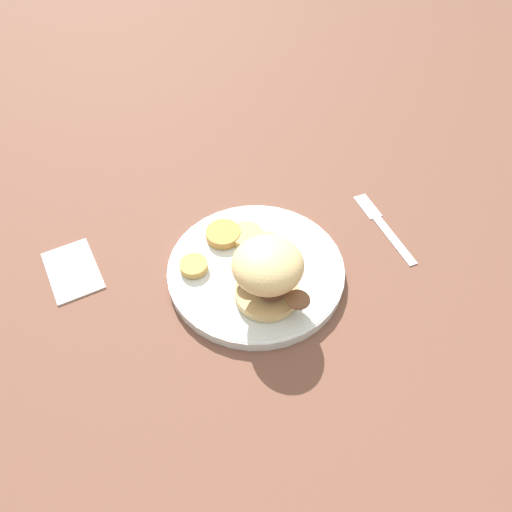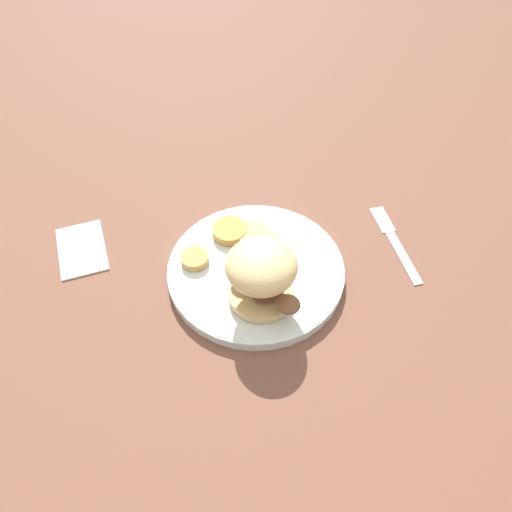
# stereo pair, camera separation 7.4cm
# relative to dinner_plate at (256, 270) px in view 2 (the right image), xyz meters

# --- Properties ---
(ground_plane) EXTENTS (4.00, 4.00, 0.00)m
(ground_plane) POSITION_rel_dinner_plate_xyz_m (0.00, 0.00, -0.01)
(ground_plane) COLOR brown
(dinner_plate) EXTENTS (0.27, 0.27, 0.02)m
(dinner_plate) POSITION_rel_dinner_plate_xyz_m (0.00, 0.00, 0.00)
(dinner_plate) COLOR silver
(dinner_plate) RESTS_ON ground_plane
(sandwich) EXTENTS (0.13, 0.10, 0.10)m
(sandwich) POSITION_rel_dinner_plate_xyz_m (0.05, -0.01, 0.06)
(sandwich) COLOR tan
(sandwich) RESTS_ON dinner_plate
(potato_round_0) EXTENTS (0.06, 0.06, 0.01)m
(potato_round_0) POSITION_rel_dinner_plate_xyz_m (-0.08, -0.02, 0.02)
(potato_round_0) COLOR #BC8942
(potato_round_0) RESTS_ON dinner_plate
(potato_round_1) EXTENTS (0.05, 0.05, 0.01)m
(potato_round_1) POSITION_rel_dinner_plate_xyz_m (-0.06, 0.02, 0.01)
(potato_round_1) COLOR #DBB766
(potato_round_1) RESTS_ON dinner_plate
(potato_round_2) EXTENTS (0.04, 0.04, 0.01)m
(potato_round_2) POSITION_rel_dinner_plate_xyz_m (-0.04, -0.08, 0.01)
(potato_round_2) COLOR tan
(potato_round_2) RESTS_ON dinner_plate
(potato_round_3) EXTENTS (0.05, 0.05, 0.01)m
(potato_round_3) POSITION_rel_dinner_plate_xyz_m (-0.02, 0.03, 0.02)
(potato_round_3) COLOR #DBB766
(potato_round_3) RESTS_ON dinner_plate
(fork) EXTENTS (0.17, 0.04, 0.00)m
(fork) POSITION_rel_dinner_plate_xyz_m (0.02, 0.24, -0.01)
(fork) COLOR silver
(fork) RESTS_ON ground_plane
(napkin) EXTENTS (0.11, 0.08, 0.01)m
(napkin) POSITION_rel_dinner_plate_xyz_m (-0.15, -0.25, -0.01)
(napkin) COLOR white
(napkin) RESTS_ON ground_plane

